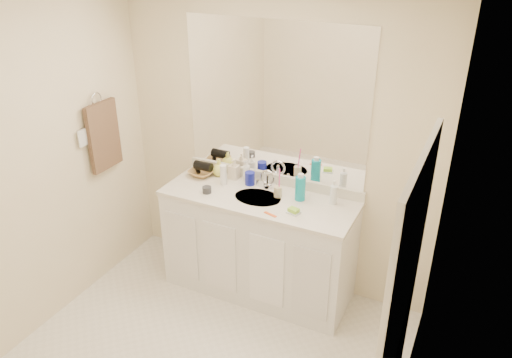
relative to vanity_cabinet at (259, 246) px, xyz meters
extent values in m
cube|color=white|center=(0.00, -1.02, 1.97)|extent=(2.60, 2.60, 0.02)
cube|color=beige|center=(0.00, 0.28, 0.77)|extent=(2.60, 0.02, 2.40)
cube|color=beige|center=(-1.30, -1.02, 0.77)|extent=(0.02, 2.60, 2.40)
cube|color=beige|center=(1.30, -1.02, 0.77)|extent=(0.02, 2.60, 2.40)
cube|color=white|center=(0.00, 0.00, 0.00)|extent=(1.50, 0.55, 0.85)
cube|color=silver|center=(0.00, 0.00, 0.44)|extent=(1.52, 0.57, 0.03)
cube|color=silver|center=(0.00, 0.26, 0.50)|extent=(1.52, 0.03, 0.08)
cylinder|color=beige|center=(0.00, -0.02, 0.44)|extent=(0.37, 0.37, 0.02)
cylinder|color=silver|center=(0.00, 0.16, 0.51)|extent=(0.02, 0.02, 0.11)
cube|color=white|center=(0.00, 0.27, 1.14)|extent=(1.48, 0.01, 1.20)
cylinder|color=#161D99|center=(-0.15, 0.15, 0.51)|extent=(0.08, 0.08, 0.11)
cylinder|color=#CABB8E|center=(0.13, 0.06, 0.50)|extent=(0.08, 0.08, 0.08)
cylinder|color=#FF439E|center=(0.14, 0.06, 0.60)|extent=(0.02, 0.04, 0.19)
cylinder|color=#0E94AA|center=(0.30, 0.09, 0.55)|extent=(0.09, 0.09, 0.19)
cylinder|color=white|center=(0.55, 0.14, 0.53)|extent=(0.07, 0.07, 0.15)
cube|color=white|center=(0.34, -0.12, 0.46)|extent=(0.10, 0.09, 0.01)
cube|color=#8ECB31|center=(0.34, -0.12, 0.48)|extent=(0.09, 0.07, 0.03)
cube|color=#DA4F17|center=(0.20, -0.22, 0.46)|extent=(0.11, 0.05, 0.00)
cylinder|color=#2A2B30|center=(-0.39, -0.12, 0.48)|extent=(0.08, 0.08, 0.05)
cylinder|color=white|center=(-0.34, 0.06, 0.54)|extent=(0.06, 0.06, 0.17)
imported|color=white|center=(-0.21, 0.21, 0.54)|extent=(0.08, 0.08, 0.17)
imported|color=beige|center=(-0.32, 0.20, 0.54)|extent=(0.08, 0.08, 0.17)
imported|color=#E7EA5B|center=(-0.46, 0.19, 0.53)|extent=(0.13, 0.13, 0.15)
imported|color=#A47942|center=(-0.59, 0.12, 0.48)|extent=(0.22, 0.22, 0.05)
cylinder|color=black|center=(-0.57, 0.12, 0.54)|extent=(0.15, 0.08, 0.08)
torus|color=silver|center=(-1.27, -0.25, 1.12)|extent=(0.01, 0.11, 0.11)
cube|color=#39291E|center=(-1.25, -0.25, 0.82)|extent=(0.04, 0.32, 0.55)
cube|color=silver|center=(-1.27, -0.45, 0.88)|extent=(0.01, 0.08, 0.13)
camera|label=1|loc=(1.46, -3.05, 2.27)|focal=35.00mm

